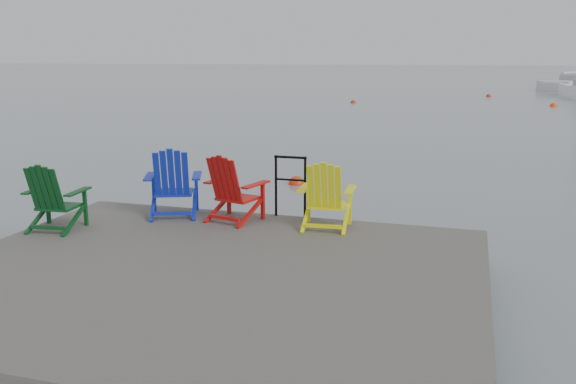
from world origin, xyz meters
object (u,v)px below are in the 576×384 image
(handrail, at_px, (290,180))
(chair_yellow, at_px, (326,195))
(buoy_c, at_px, (553,106))
(chair_red, at_px, (233,188))
(chair_blue, at_px, (173,182))
(buoy_a, at_px, (297,184))
(chair_green, at_px, (53,197))
(buoy_d, at_px, (489,97))
(buoy_b, at_px, (353,103))

(handrail, bearing_deg, chair_yellow, -36.34)
(buoy_c, bearing_deg, chair_red, -104.16)
(buoy_c, bearing_deg, chair_yellow, -101.72)
(chair_yellow, bearing_deg, buoy_c, 73.60)
(handrail, xyz_separation_m, chair_blue, (-1.64, -0.47, -0.03))
(buoy_a, bearing_deg, chair_red, -84.35)
(chair_red, xyz_separation_m, buoy_a, (-0.50, 5.02, -0.98))
(chair_red, bearing_deg, buoy_a, 109.78)
(chair_green, distance_m, chair_red, 2.40)
(buoy_c, relative_size, buoy_d, 1.07)
(chair_blue, height_order, chair_yellow, chair_blue)
(chair_blue, relative_size, buoy_c, 2.53)
(chair_green, distance_m, buoy_a, 6.43)
(buoy_b, bearing_deg, chair_yellow, -79.94)
(chair_red, bearing_deg, chair_yellow, 14.11)
(chair_blue, bearing_deg, buoy_b, 73.22)
(chair_yellow, relative_size, buoy_d, 2.50)
(chair_yellow, height_order, buoy_d, chair_yellow)
(chair_blue, height_order, buoy_c, chair_blue)
(chair_red, relative_size, buoy_a, 2.59)
(chair_red, distance_m, buoy_a, 5.14)
(chair_yellow, bearing_deg, chair_green, -166.86)
(chair_green, height_order, buoy_d, chair_green)
(handrail, xyz_separation_m, buoy_b, (-4.58, 28.98, -1.04))
(handrail, xyz_separation_m, buoy_d, (3.51, 37.55, -1.04))
(chair_green, relative_size, buoy_b, 2.70)
(buoy_a, relative_size, buoy_b, 1.10)
(handrail, relative_size, buoy_d, 2.42)
(handrail, relative_size, chair_yellow, 0.97)
(buoy_b, bearing_deg, buoy_a, -82.13)
(handrail, relative_size, chair_green, 0.99)
(chair_red, height_order, buoy_d, chair_red)
(handrail, relative_size, buoy_b, 2.67)
(chair_green, bearing_deg, buoy_a, 69.39)
(chair_green, bearing_deg, buoy_c, 66.95)
(handrail, relative_size, chair_red, 0.94)
(chair_blue, distance_m, buoy_b, 29.62)
(chair_yellow, relative_size, buoy_a, 2.53)
(chair_green, bearing_deg, chair_yellow, 12.08)
(buoy_c, distance_m, buoy_d, 8.63)
(buoy_a, relative_size, buoy_d, 0.99)
(handrail, height_order, chair_green, chair_green)
(chair_yellow, xyz_separation_m, buoy_b, (-5.22, 29.45, -0.97))
(chair_yellow, height_order, buoy_c, chair_yellow)
(chair_red, bearing_deg, handrail, 47.74)
(buoy_a, bearing_deg, chair_green, -104.87)
(handrail, bearing_deg, buoy_a, 104.85)
(chair_red, bearing_deg, buoy_b, 111.62)
(buoy_d, bearing_deg, chair_red, -96.33)
(chair_green, relative_size, buoy_c, 2.28)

